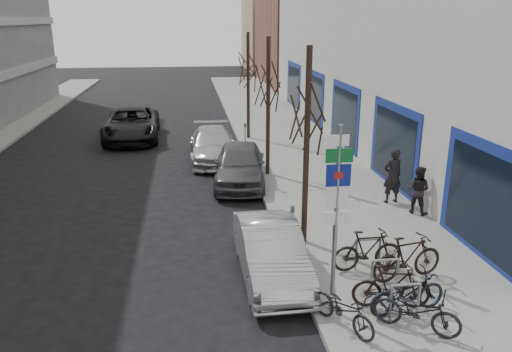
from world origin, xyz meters
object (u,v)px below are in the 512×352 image
object	(u,v)px
meter_front	(292,224)
bike_near_left	(344,306)
bike_far_inner	(408,257)
tree_near	(308,101)
parked_car_mid	(240,164)
pedestrian_far	(418,189)
parked_car_front	(271,252)
parked_car_back	(213,145)
tree_far	(248,61)
meter_mid	(262,166)
bike_mid_inner	(367,250)
bike_rack	(385,272)
tree_mid	(268,74)
highway_sign_pole	(336,210)
meter_back	(245,134)
lane_car	(132,124)
bike_near_right	(391,286)
bike_mid_curb	(408,289)
pedestrian_near	(392,176)
bike_far_curb	(417,307)

from	to	relation	value
meter_front	bike_near_left	size ratio (longest dim) A/B	0.77
meter_front	bike_far_inner	xyz separation A→B (m)	(2.40, -1.92, -0.19)
tree_near	parked_car_mid	xyz separation A→B (m)	(-1.20, 5.78, -3.31)
bike_near_left	pedestrian_far	xyz separation A→B (m)	(4.21, 5.76, 0.29)
parked_car_front	parked_car_back	world-z (taller)	parked_car_back
parked_car_back	bike_near_left	bearing A→B (deg)	-81.05
tree_far	bike_near_left	xyz separation A→B (m)	(-0.14, -17.13, -3.45)
parked_car_front	bike_near_left	bearing A→B (deg)	-68.22
meter_mid	bike_mid_inner	distance (m)	7.04
meter_mid	bike_far_inner	size ratio (longest dim) A/B	0.67
bike_rack	tree_mid	bearing A→B (deg)	97.28
tree_near	meter_mid	bearing A→B (deg)	95.14
highway_sign_pole	bike_mid_inner	size ratio (longest dim) A/B	2.34
meter_front	bike_mid_inner	world-z (taller)	meter_front
tree_near	meter_front	bearing A→B (deg)	-131.99
bike_far_inner	parked_car_back	distance (m)	12.40
meter_back	parked_car_front	bearing A→B (deg)	-93.55
lane_car	highway_sign_pole	bearing A→B (deg)	-73.09
bike_near_right	bike_mid_curb	xyz separation A→B (m)	(0.27, -0.21, 0.03)
meter_front	pedestrian_near	size ratio (longest dim) A/B	0.67
parked_car_back	pedestrian_near	xyz separation A→B (m)	(5.69, -6.66, 0.39)
tree_mid	tree_far	world-z (taller)	same
highway_sign_pole	bike_near_left	world-z (taller)	highway_sign_pole
bike_far_inner	parked_car_front	distance (m)	3.26
tree_far	meter_front	size ratio (longest dim) A/B	4.33
bike_far_curb	pedestrian_near	bearing A→B (deg)	15.58
bike_mid_inner	parked_car_back	xyz separation A→B (m)	(-3.22, 11.17, 0.02)
bike_mid_inner	tree_far	bearing A→B (deg)	2.53
highway_sign_pole	parked_car_front	xyz separation A→B (m)	(-1.00, 1.92, -1.78)
bike_near_right	pedestrian_far	world-z (taller)	pedestrian_far
highway_sign_pole	pedestrian_far	world-z (taller)	highway_sign_pole
meter_front	pedestrian_near	distance (m)	5.17
tree_near	bike_far_inner	size ratio (longest dim) A/B	2.89
meter_back	bike_far_curb	size ratio (longest dim) A/B	0.74
tree_far	bike_near_left	world-z (taller)	tree_far
tree_near	parked_car_back	distance (m)	10.13
meter_front	meter_back	distance (m)	11.00
parked_car_front	parked_car_mid	world-z (taller)	parked_car_mid
tree_far	pedestrian_far	world-z (taller)	tree_far
meter_back	bike_mid_inner	distance (m)	12.46
highway_sign_pole	parked_car_mid	world-z (taller)	highway_sign_pole
meter_mid	meter_back	xyz separation A→B (m)	(0.00, 5.50, 0.00)
tree_far	lane_car	xyz separation A→B (m)	(-6.08, 1.05, -3.28)
tree_far	meter_back	world-z (taller)	tree_far
highway_sign_pole	parked_car_mid	xyz separation A→B (m)	(-1.00, 9.30, -1.67)
bike_near_right	parked_car_front	xyz separation A→B (m)	(-2.29, 1.96, 0.01)
tree_mid	parked_car_mid	world-z (taller)	tree_mid
tree_far	meter_back	bearing A→B (deg)	-100.20
bike_mid_inner	pedestrian_far	size ratio (longest dim) A/B	1.14
tree_near	tree_far	distance (m)	13.00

